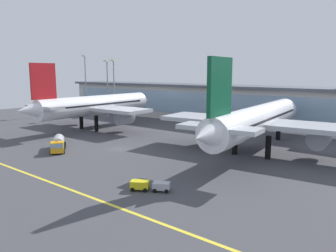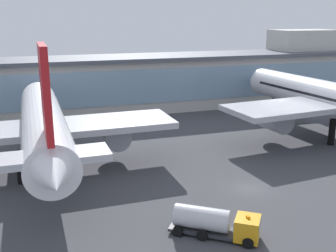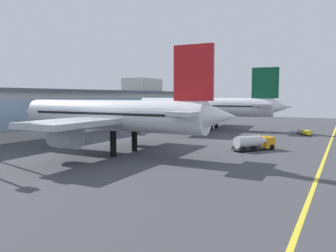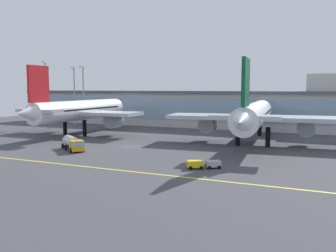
{
  "view_description": "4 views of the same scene",
  "coord_description": "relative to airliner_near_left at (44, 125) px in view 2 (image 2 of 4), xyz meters",
  "views": [
    {
      "loc": [
        53.65,
        -48.68,
        16.78
      ],
      "look_at": [
        5.35,
        10.8,
        4.29
      ],
      "focal_mm": 35.59,
      "sensor_mm": 36.0,
      "label": 1
    },
    {
      "loc": [
        -24.87,
        -42.51,
        21.63
      ],
      "look_at": [
        -6.93,
        12.63,
        5.62
      ],
      "focal_mm": 43.42,
      "sensor_mm": 36.0,
      "label": 2
    },
    {
      "loc": [
        -74.13,
        -25.1,
        10.79
      ],
      "look_at": [
        -5.56,
        11.94,
        3.6
      ],
      "focal_mm": 35.57,
      "sensor_mm": 36.0,
      "label": 3
    },
    {
      "loc": [
        42.58,
        -72.7,
        13.42
      ],
      "look_at": [
        4.38,
        11.55,
        3.9
      ],
      "focal_mm": 39.35,
      "sensor_mm": 36.0,
      "label": 4
    }
  ],
  "objects": [
    {
      "name": "airliner_near_right",
      "position": [
        49.78,
        1.61,
        0.02
      ],
      "size": [
        42.42,
        52.84,
        19.06
      ],
      "rotation": [
        0.0,
        0.0,
        1.67
      ],
      "color": "black",
      "rests_on": "ground"
    },
    {
      "name": "terminal_building",
      "position": [
        26.3,
        34.27,
        -0.28
      ],
      "size": [
        145.0,
        14.0,
        17.69
      ],
      "color": "beige",
      "rests_on": "ground"
    },
    {
      "name": "fuel_tanker_truck",
      "position": [
        15.67,
        -23.02,
        -5.44
      ],
      "size": [
        8.75,
        7.28,
        2.9
      ],
      "rotation": [
        0.0,
        0.0,
        5.66
      ],
      "color": "black",
      "rests_on": "ground"
    },
    {
      "name": "airliner_near_left",
      "position": [
        0.0,
        0.0,
        0.0
      ],
      "size": [
        36.55,
        47.56,
        18.98
      ],
      "rotation": [
        0.0,
        0.0,
        1.59
      ],
      "color": "black",
      "rests_on": "ground"
    },
    {
      "name": "ground_plane",
      "position": [
        24.5,
        -13.71,
        -6.95
      ],
      "size": [
        198.8,
        198.8,
        0.0
      ],
      "primitive_type": "plane",
      "color": "#424247"
    }
  ]
}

